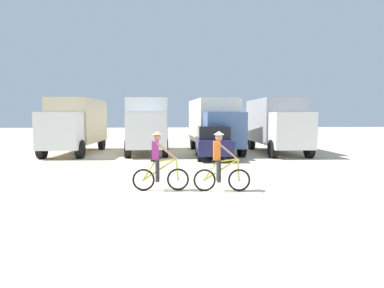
% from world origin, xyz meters
% --- Properties ---
extents(ground_plane, '(120.00, 120.00, 0.00)m').
position_xyz_m(ground_plane, '(0.00, 0.00, 0.00)').
color(ground_plane, beige).
extents(box_truck_tan_camper, '(2.66, 6.84, 3.35)m').
position_xyz_m(box_truck_tan_camper, '(-6.87, 11.09, 1.87)').
color(box_truck_tan_camper, '#CCB78E').
rests_on(box_truck_tan_camper, ground).
extents(box_truck_white_box, '(2.66, 6.85, 3.35)m').
position_xyz_m(box_truck_white_box, '(-2.54, 11.19, 1.87)').
color(box_truck_white_box, white).
rests_on(box_truck_white_box, ground).
extents(box_truck_cream_rv, '(2.78, 6.88, 3.35)m').
position_xyz_m(box_truck_cream_rv, '(1.72, 11.12, 1.87)').
color(box_truck_cream_rv, beige).
rests_on(box_truck_cream_rv, ground).
extents(box_truck_grey_hauler, '(2.51, 6.80, 3.35)m').
position_xyz_m(box_truck_grey_hauler, '(5.53, 10.42, 1.87)').
color(box_truck_grey_hauler, '#9E9EA3').
rests_on(box_truck_grey_hauler, ground).
extents(sedan_parked, '(1.98, 4.29, 1.76)m').
position_xyz_m(sedan_parked, '(1.19, 7.86, 0.88)').
color(sedan_parked, '#1E1E4C').
rests_on(sedan_parked, ground).
extents(cyclist_orange_shirt, '(1.73, 0.52, 1.82)m').
position_xyz_m(cyclist_orange_shirt, '(-1.56, 0.05, 0.85)').
color(cyclist_orange_shirt, black).
rests_on(cyclist_orange_shirt, ground).
extents(cyclist_cowboy_hat, '(1.73, 0.52, 1.82)m').
position_xyz_m(cyclist_cowboy_hat, '(0.29, -0.17, 0.85)').
color(cyclist_cowboy_hat, black).
rests_on(cyclist_cowboy_hat, ground).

